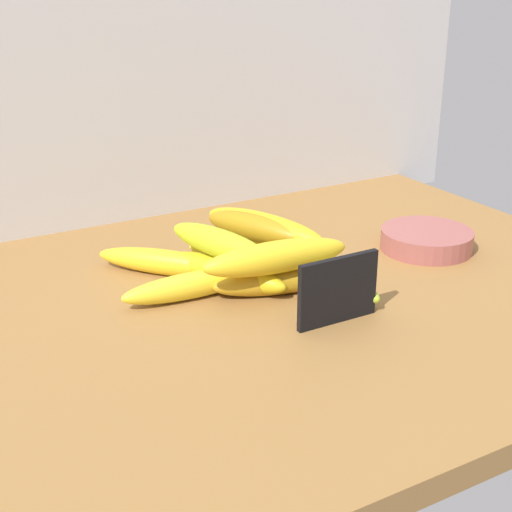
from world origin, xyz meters
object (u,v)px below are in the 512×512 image
banana_6 (333,280)px  banana_9 (264,228)px  fruit_bowl (426,240)px  banana_7 (256,228)px  banana_4 (224,272)px  banana_5 (238,252)px  chalkboard_sign (337,293)px  banana_1 (192,285)px  banana_0 (264,253)px  banana_8 (220,243)px  banana_2 (274,282)px  banana_3 (165,262)px  banana_10 (277,258)px

banana_6 → banana_9: size_ratio=0.82×
fruit_bowl → banana_7: bearing=167.3°
banana_4 → banana_6: size_ratio=1.19×
banana_5 → chalkboard_sign: bearing=-86.1°
banana_4 → banana_5: size_ratio=1.29×
banana_1 → banana_7: (11.93, 4.08, 4.43)cm
banana_5 → banana_7: (1.18, -3.26, 4.45)cm
banana_0 → banana_4: banana_0 is taller
chalkboard_sign → banana_1: (-12.28, 14.88, -2.11)cm
banana_5 → banana_8: banana_8 is taller
banana_5 → banana_2: bearing=-95.0°
banana_3 → banana_9: 14.59cm
banana_5 → banana_10: 13.09cm
banana_4 → banana_6: (11.41, -9.06, -0.17)cm
banana_5 → banana_9: banana_9 is taller
banana_0 → banana_2: banana_0 is taller
banana_1 → banana_7: bearing=18.9°
chalkboard_sign → banana_9: bearing=88.0°
fruit_bowl → banana_9: (-25.21, 5.57, 4.69)cm
banana_1 → banana_4: (5.40, 1.42, 0.21)cm
fruit_bowl → banana_10: 28.92cm
banana_6 → banana_10: banana_10 is taller
banana_4 → banana_2: bearing=-52.9°
banana_6 → banana_7: banana_7 is taller
banana_5 → banana_6: 16.15cm
banana_4 → banana_6: 14.57cm
banana_3 → banana_10: (9.63, -14.07, 3.71)cm
banana_0 → banana_3: banana_0 is taller
banana_0 → banana_6: size_ratio=1.04×
chalkboard_sign → banana_3: (-12.24, 23.80, -2.08)cm
banana_1 → banana_8: size_ratio=1.06×
banana_8 → banana_10: 8.55cm
banana_1 → banana_2: size_ratio=1.17×
banana_8 → banana_7: bearing=16.0°
banana_10 → banana_8: bearing=121.2°
banana_3 → banana_6: bearing=-44.6°
banana_6 → banana_7: 13.43cm
chalkboard_sign → banana_7: bearing=91.1°
banana_0 → banana_10: 10.74cm
banana_3 → banana_4: banana_4 is taller
chalkboard_sign → banana_6: bearing=58.0°
chalkboard_sign → banana_6: chalkboard_sign is taller
chalkboard_sign → banana_9: chalkboard_sign is taller
chalkboard_sign → banana_3: bearing=117.2°
fruit_bowl → banana_10: size_ratio=0.69×
banana_2 → banana_6: (7.08, -3.32, 0.10)cm
fruit_bowl → banana_3: 39.59cm
chalkboard_sign → banana_2: bearing=103.6°
banana_6 → banana_0: bearing=106.4°
banana_6 → banana_10: size_ratio=0.81×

